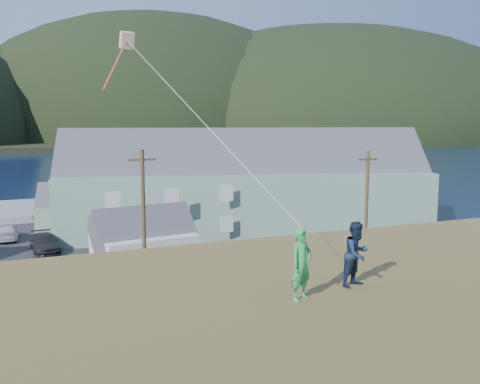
# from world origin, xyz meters

# --- Properties ---
(ground) EXTENTS (900.00, 900.00, 0.00)m
(ground) POSITION_xyz_m (0.00, 0.00, 0.00)
(ground) COLOR #0A1638
(ground) RESTS_ON ground
(grass_strip) EXTENTS (110.00, 8.00, 0.10)m
(grass_strip) POSITION_xyz_m (0.00, -2.00, 0.05)
(grass_strip) COLOR #4C3D19
(grass_strip) RESTS_ON ground
(waterfront_lot) EXTENTS (72.00, 36.00, 0.12)m
(waterfront_lot) POSITION_xyz_m (0.00, 17.00, 0.06)
(waterfront_lot) COLOR #28282B
(waterfront_lot) RESTS_ON ground
(wharf) EXTENTS (26.00, 14.00, 0.90)m
(wharf) POSITION_xyz_m (-6.00, 40.00, 0.45)
(wharf) COLOR gray
(wharf) RESTS_ON ground
(far_shore) EXTENTS (900.00, 320.00, 2.00)m
(far_shore) POSITION_xyz_m (0.00, 330.00, 1.00)
(far_shore) COLOR black
(far_shore) RESTS_ON ground
(far_hills) EXTENTS (760.00, 265.00, 143.00)m
(far_hills) POSITION_xyz_m (35.59, 279.38, 2.00)
(far_hills) COLOR black
(far_hills) RESTS_ON ground
(lodge) EXTENTS (37.81, 19.08, 12.82)m
(lodge) POSITION_xyz_m (14.25, 19.74, 4.92)
(lodge) COLOR slate
(lodge) RESTS_ON waterfront_lot
(shed_white) EXTENTS (8.17, 6.04, 5.97)m
(shed_white) POSITION_xyz_m (1.71, 9.44, 2.31)
(shed_white) COLOR silver
(shed_white) RESTS_ON waterfront_lot
(shed_palegreen_far) EXTENTS (10.36, 7.46, 6.27)m
(shed_palegreen_far) POSITION_xyz_m (-0.74, 25.75, 2.41)
(shed_palegreen_far) COLOR gray
(shed_palegreen_far) RESTS_ON waterfront_lot
(utility_poles) EXTENTS (33.75, 0.24, 9.56)m
(utility_poles) POSITION_xyz_m (-0.14, 1.50, 4.64)
(utility_poles) COLOR #47331E
(utility_poles) RESTS_ON waterfront_lot
(parked_cars) EXTENTS (18.95, 13.16, 1.52)m
(parked_cars) POSITION_xyz_m (-4.73, 20.78, 0.86)
(parked_cars) COLOR #B9B9B9
(parked_cars) RESTS_ON waterfront_lot
(kite_flyer_green) EXTENTS (0.72, 0.60, 1.69)m
(kite_flyer_green) POSITION_xyz_m (-0.75, -18.89, 8.05)
(kite_flyer_green) COLOR green
(kite_flyer_green) RESTS_ON hillside
(kite_flyer_navy) EXTENTS (0.96, 0.85, 1.65)m
(kite_flyer_navy) POSITION_xyz_m (1.05, -18.49, 8.02)
(kite_flyer_navy) COLOR #15243C
(kite_flyer_navy) RESTS_ON hillside
(kite_rig) EXTENTS (1.79, 4.36, 9.98)m
(kite_rig) POSITION_xyz_m (-3.11, -11.00, 13.83)
(kite_rig) COLOR beige
(kite_rig) RESTS_ON ground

